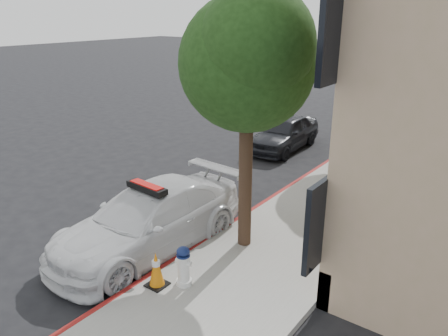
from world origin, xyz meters
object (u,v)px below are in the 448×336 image
Objects in this scene: parked_car_mid at (284,133)px; traffic_cone at (156,269)px; police_car at (149,219)px; parked_car_far at (408,88)px; fire_hydrant at (184,266)px.

parked_car_mid reaches higher than traffic_cone.
parked_car_far reaches higher than police_car.
police_car is 1.78m from traffic_cone.
police_car is at bearing 144.69° from fire_hydrant.
police_car reaches higher than fire_hydrant.
parked_car_mid is 9.90m from fire_hydrant.
parked_car_mid is at bearing 102.23° from police_car.
police_car is at bearing -84.03° from parked_car_mid.
parked_car_mid is 10.13m from traffic_cone.
police_car is 21.76m from parked_car_far.
parked_car_mid is at bearing 96.73° from fire_hydrant.
parked_car_mid is at bearing -95.46° from parked_car_far.
traffic_cone is (2.62, -9.78, -0.16)m from parked_car_mid.
fire_hydrant is (3.02, -9.43, -0.12)m from parked_car_mid.
police_car is 6.23× the size of fire_hydrant.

